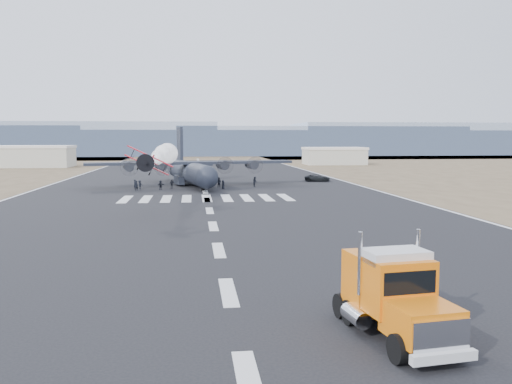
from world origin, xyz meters
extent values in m
plane|color=black|center=(0.00, 0.00, 0.00)|extent=(500.00, 500.00, 0.00)
cube|color=brown|center=(0.00, 230.00, 0.00)|extent=(500.00, 80.00, 0.00)
cube|color=#8A99B0|center=(-65.00, 260.00, 8.50)|extent=(150.00, 50.00, 17.00)
cube|color=#8A99B0|center=(0.00, 260.00, 6.50)|extent=(150.00, 50.00, 13.00)
cube|color=#8A99B0|center=(65.00, 260.00, 7.50)|extent=(150.00, 50.00, 15.00)
cube|color=#8A99B0|center=(130.00, 260.00, 8.50)|extent=(150.00, 50.00, 17.00)
cube|color=#ADAB9A|center=(-52.00, 145.00, 3.00)|extent=(24.00, 14.00, 6.00)
cube|color=silver|center=(-52.00, 145.00, 6.30)|extent=(24.50, 14.50, 0.80)
cube|color=#ADAB9A|center=(46.00, 150.00, 2.60)|extent=(20.00, 12.00, 5.20)
cube|color=silver|center=(46.00, 150.00, 5.50)|extent=(20.50, 12.50, 0.80)
cube|color=black|center=(6.88, -7.03, 0.61)|extent=(2.20, 7.68, 0.28)
cube|color=orange|center=(7.31, -10.35, 1.51)|extent=(2.89, 2.99, 1.45)
cube|color=silver|center=(7.49, -11.73, 1.39)|extent=(2.45, 0.48, 1.23)
cube|color=silver|center=(7.52, -11.95, 0.61)|extent=(2.81, 0.69, 0.39)
cube|color=orange|center=(7.05, -8.36, 2.45)|extent=(3.02, 2.35, 2.45)
cube|color=black|center=(7.17, -9.30, 2.84)|extent=(2.45, 0.45, 1.00)
cube|color=silver|center=(7.01, -8.02, 3.74)|extent=(3.00, 2.13, 0.56)
cube|color=orange|center=(6.79, -6.37, 2.12)|extent=(3.05, 2.57, 2.90)
cylinder|color=black|center=(6.10, -10.95, 0.61)|extent=(0.60, 1.27, 1.23)
cylinder|color=black|center=(8.64, -10.62, 0.61)|extent=(0.60, 1.27, 1.23)
cylinder|color=black|center=(5.49, -6.31, 0.61)|extent=(0.60, 1.27, 1.23)
cylinder|color=black|center=(8.03, -5.98, 0.61)|extent=(0.60, 1.27, 1.23)
cylinder|color=black|center=(5.34, -5.20, 0.61)|extent=(0.60, 1.27, 1.23)
cylinder|color=black|center=(7.89, -4.87, 0.61)|extent=(0.60, 1.27, 1.23)
cylinder|color=red|center=(-7.03, 31.72, 6.26)|extent=(0.95, 4.53, 0.81)
sphere|color=black|center=(-7.03, 31.90, 6.57)|extent=(0.63, 0.63, 0.63)
cylinder|color=black|center=(-7.10, 29.56, 6.26)|extent=(0.92, 0.57, 0.90)
cylinder|color=black|center=(-7.11, 29.25, 6.26)|extent=(1.98, 0.09, 1.98)
cube|color=red|center=(-7.04, 31.36, 5.94)|extent=(4.95, 1.05, 2.39)
cube|color=red|center=(-7.05, 31.09, 7.02)|extent=(5.11, 1.06, 2.47)
cube|color=red|center=(-6.97, 33.79, 6.71)|extent=(0.11, 0.81, 0.90)
cube|color=red|center=(-6.97, 33.79, 6.26)|extent=(1.82, 0.69, 0.07)
cylinder|color=black|center=(-7.77, 31.03, 5.18)|extent=(0.12, 0.40, 0.40)
cylinder|color=black|center=(-6.33, 30.98, 5.18)|extent=(0.12, 0.40, 0.40)
sphere|color=white|center=(-6.96, 33.97, 6.26)|extent=(0.63, 0.63, 0.63)
sphere|color=white|center=(-6.90, 36.14, 6.28)|extent=(0.85, 0.85, 0.85)
sphere|color=white|center=(-6.83, 38.30, 6.31)|extent=(1.07, 1.07, 1.07)
sphere|color=white|center=(-6.76, 40.46, 6.34)|extent=(1.30, 1.30, 1.30)
sphere|color=white|center=(-6.70, 42.62, 6.37)|extent=(1.52, 1.52, 1.52)
sphere|color=white|center=(-6.63, 44.78, 6.39)|extent=(1.74, 1.74, 1.74)
sphere|color=white|center=(-6.57, 46.94, 6.42)|extent=(1.96, 1.96, 1.96)
sphere|color=white|center=(-6.50, 49.10, 6.45)|extent=(2.18, 2.18, 2.18)
sphere|color=white|center=(-6.43, 51.26, 6.47)|extent=(2.40, 2.40, 2.40)
sphere|color=white|center=(-6.37, 53.42, 6.50)|extent=(2.63, 2.63, 2.63)
sphere|color=white|center=(-6.30, 55.58, 6.53)|extent=(2.85, 2.85, 2.85)
sphere|color=white|center=(-6.24, 57.74, 6.55)|extent=(3.07, 3.07, 3.07)
sphere|color=white|center=(-6.17, 59.91, 6.58)|extent=(3.29, 3.29, 3.29)
sphere|color=white|center=(-6.10, 62.07, 6.61)|extent=(3.51, 3.51, 3.51)
cylinder|color=#1E212D|center=(-2.42, 72.42, 2.53)|extent=(9.13, 27.49, 3.89)
sphere|color=#1E212D|center=(0.24, 59.06, 2.53)|extent=(3.89, 3.89, 3.89)
cone|color=#1E212D|center=(-5.07, 85.79, 2.53)|extent=(4.96, 6.49, 3.89)
cube|color=#1E212D|center=(-2.23, 71.47, 4.38)|extent=(38.99, 11.59, 0.49)
cylinder|color=#1E212D|center=(-13.59, 68.72, 3.89)|extent=(2.44, 3.97, 1.75)
cylinder|color=#3F3F44|center=(-13.21, 66.81, 3.89)|extent=(3.26, 0.69, 3.31)
cylinder|color=#1E212D|center=(-7.86, 69.85, 3.89)|extent=(2.44, 3.97, 1.75)
cylinder|color=#3F3F44|center=(-7.48, 67.94, 3.89)|extent=(3.26, 0.69, 3.31)
cylinder|color=#1E212D|center=(3.59, 72.13, 3.89)|extent=(2.44, 3.97, 1.75)
cylinder|color=#3F3F44|center=(3.97, 70.22, 3.89)|extent=(3.26, 0.69, 3.31)
cylinder|color=#1E212D|center=(9.32, 73.27, 3.89)|extent=(2.44, 3.97, 1.75)
cylinder|color=#3F3F44|center=(9.70, 71.36, 3.89)|extent=(3.26, 0.69, 3.31)
cube|color=#1E212D|center=(-4.69, 83.88, 7.40)|extent=(1.43, 4.41, 7.79)
cube|color=#1E212D|center=(-4.79, 84.36, 3.31)|extent=(13.93, 5.52, 0.34)
cube|color=#1E212D|center=(-4.71, 72.96, 1.07)|extent=(2.28, 5.96, 1.56)
cylinder|color=black|center=(-4.71, 72.96, 0.54)|extent=(0.69, 1.14, 1.07)
cube|color=#1E212D|center=(-0.51, 73.79, 1.07)|extent=(2.28, 5.96, 1.56)
cylinder|color=black|center=(-0.51, 73.79, 0.54)|extent=(0.69, 1.14, 1.07)
cylinder|color=black|center=(-0.33, 61.92, 0.44)|extent=(0.55, 0.94, 0.88)
imported|color=black|center=(23.72, 79.24, 0.74)|extent=(5.79, 3.83, 1.48)
imported|color=black|center=(-11.69, 62.83, 0.89)|extent=(0.84, 0.81, 1.77)
imported|color=black|center=(9.37, 68.30, 0.94)|extent=(0.71, 1.00, 1.89)
imported|color=black|center=(-11.42, 66.19, 0.78)|extent=(1.10, 0.92, 1.56)
imported|color=black|center=(-5.81, 66.65, 0.81)|extent=(1.06, 0.79, 1.61)
imported|color=black|center=(3.28, 65.05, 0.78)|extent=(0.74, 0.89, 1.56)
imported|color=black|center=(-7.70, 64.82, 0.80)|extent=(1.39, 1.39, 1.60)
imported|color=black|center=(-12.19, 65.91, 0.87)|extent=(0.78, 0.82, 1.74)
imported|color=black|center=(2.71, 67.72, 0.93)|extent=(1.04, 0.84, 1.86)
camera|label=1|loc=(-1.96, -31.02, 9.00)|focal=38.00mm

